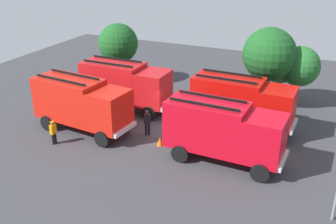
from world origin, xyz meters
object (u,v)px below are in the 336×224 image
object	(u,v)px
firefighter_0	(147,121)
tree_3	(300,67)
tree_2	(281,65)
fire_truck_2	(125,83)
traffic_cone_0	(160,141)
firefighter_2	(53,132)
tree_0	(118,44)
fire_truck_0	(81,102)
firefighter_1	(185,126)
traffic_cone_1	(280,117)
fire_truck_3	(242,101)
tree_1	(269,55)
fire_truck_1	(223,129)

from	to	relation	value
firefighter_0	tree_3	xyz separation A→B (m)	(8.57, 9.63, 2.29)
firefighter_0	tree_2	world-z (taller)	tree_2
fire_truck_2	traffic_cone_0	bearing A→B (deg)	-41.23
firefighter_2	tree_0	xyz separation A→B (m)	(-2.23, 12.27, 2.88)
fire_truck_0	firefighter_1	size ratio (longest dim) A/B	4.56
fire_truck_2	tree_3	bearing A→B (deg)	26.84
tree_3	traffic_cone_0	size ratio (longest dim) A/B	8.12
fire_truck_0	tree_2	distance (m)	16.16
traffic_cone_0	traffic_cone_1	world-z (taller)	traffic_cone_1
fire_truck_2	fire_truck_3	xyz separation A→B (m)	(9.28, 0.15, 0.00)
tree_1	traffic_cone_1	bearing A→B (deg)	-54.36
fire_truck_2	tree_1	bearing A→B (deg)	26.66
fire_truck_0	fire_truck_2	bearing A→B (deg)	86.17
fire_truck_0	tree_1	bearing A→B (deg)	47.69
tree_1	tree_2	world-z (taller)	tree_1
firefighter_0	tree_0	world-z (taller)	tree_0
fire_truck_3	fire_truck_1	bearing A→B (deg)	-87.30
fire_truck_1	tree_1	world-z (taller)	tree_1
tree_0	tree_2	size ratio (longest dim) A/B	1.21
fire_truck_1	traffic_cone_0	world-z (taller)	fire_truck_1
tree_3	tree_2	bearing A→B (deg)	164.03
firefighter_0	tree_1	world-z (taller)	tree_1
fire_truck_2	fire_truck_3	size ratio (longest dim) A/B	0.99
fire_truck_0	tree_1	distance (m)	14.66
firefighter_0	firefighter_1	world-z (taller)	firefighter_0
firefighter_1	tree_2	world-z (taller)	tree_2
fire_truck_3	fire_truck_2	bearing A→B (deg)	-177.99
firefighter_2	tree_3	size ratio (longest dim) A/B	0.33
tree_3	firefighter_2	bearing A→B (deg)	-135.50
fire_truck_3	tree_1	size ratio (longest dim) A/B	1.13
tree_1	firefighter_0	bearing A→B (deg)	-126.83
traffic_cone_1	tree_2	bearing A→B (deg)	103.90
fire_truck_3	firefighter_1	size ratio (longest dim) A/B	4.46
tree_3	traffic_cone_0	world-z (taller)	tree_3
firefighter_0	traffic_cone_1	distance (m)	10.09
fire_truck_3	fire_truck_0	bearing A→B (deg)	-153.24
tree_0	traffic_cone_1	distance (m)	15.88
fire_truck_1	traffic_cone_0	distance (m)	4.68
firefighter_0	tree_0	bearing A→B (deg)	-157.18
firefighter_2	tree_1	world-z (taller)	tree_1
fire_truck_2	tree_0	world-z (taller)	tree_0
firefighter_1	firefighter_2	world-z (taller)	firefighter_1
fire_truck_0	tree_1	world-z (taller)	tree_1
firefighter_2	tree_3	world-z (taller)	tree_3
firefighter_1	tree_0	bearing A→B (deg)	173.20
traffic_cone_1	fire_truck_1	bearing A→B (deg)	-107.16
firefighter_2	tree_3	distance (m)	19.23
fire_truck_1	firefighter_0	world-z (taller)	fire_truck_1
firefighter_2	traffic_cone_1	xyz separation A→B (m)	(13.07, 9.81, -0.57)
traffic_cone_0	tree_2	bearing A→B (deg)	63.40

